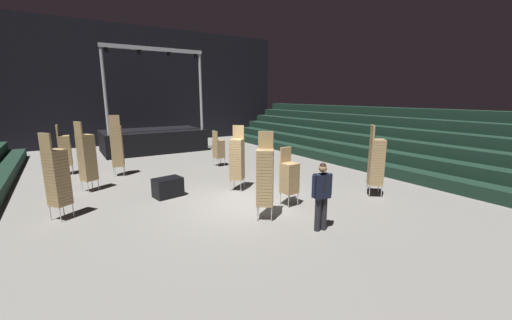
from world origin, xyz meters
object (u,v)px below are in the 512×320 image
at_px(chair_stack_front_left, 57,177).
at_px(chair_stack_front_right, 65,150).
at_px(chair_stack_rear_centre, 376,161).
at_px(chair_stack_aisle_left, 117,146).
at_px(chair_stack_mid_right, 289,177).
at_px(chair_stack_rear_left, 219,148).
at_px(stage_riser, 153,139).
at_px(chair_stack_mid_left, 265,177).
at_px(equipment_road_case, 168,187).
at_px(chair_stack_mid_centre, 87,157).
at_px(man_with_tie, 322,193).
at_px(chair_stack_rear_right, 237,158).

bearing_deg(chair_stack_front_left, chair_stack_front_right, 140.45).
distance_m(chair_stack_rear_centre, chair_stack_aisle_left, 10.15).
bearing_deg(chair_stack_mid_right, chair_stack_rear_left, -98.55).
height_order(stage_riser, chair_stack_mid_left, stage_riser).
height_order(chair_stack_front_left, chair_stack_rear_left, chair_stack_front_left).
relative_size(chair_stack_rear_left, equipment_road_case, 1.90).
bearing_deg(chair_stack_rear_left, stage_riser, -171.94).
relative_size(chair_stack_mid_centre, chair_stack_rear_left, 1.45).
xyz_separation_m(chair_stack_mid_right, chair_stack_mid_centre, (-5.07, 4.89, 0.34)).
bearing_deg(chair_stack_mid_left, chair_stack_rear_left, -67.27).
bearing_deg(chair_stack_mid_right, chair_stack_front_left, -25.93).
bearing_deg(chair_stack_rear_left, chair_stack_aisle_left, -103.92).
distance_m(chair_stack_mid_left, equipment_road_case, 3.82).
relative_size(chair_stack_front_left, chair_stack_rear_centre, 1.00).
relative_size(stage_riser, man_with_tie, 3.41).
bearing_deg(equipment_road_case, man_with_tie, -62.35).
distance_m(chair_stack_mid_right, chair_stack_rear_left, 6.13).
distance_m(chair_stack_front_right, chair_stack_mid_right, 9.91).
relative_size(man_with_tie, chair_stack_rear_centre, 0.73).
height_order(chair_stack_front_right, chair_stack_mid_left, chair_stack_mid_left).
xyz_separation_m(man_with_tie, chair_stack_rear_left, (0.99, 7.98, -0.12)).
xyz_separation_m(man_with_tie, equipment_road_case, (-2.45, 4.68, -0.66)).
bearing_deg(chair_stack_front_left, chair_stack_aisle_left, 116.56).
xyz_separation_m(stage_riser, chair_stack_mid_right, (1.02, -12.17, 0.19)).
bearing_deg(chair_stack_mid_centre, man_with_tie, 7.29).
bearing_deg(chair_stack_front_right, chair_stack_mid_centre, 15.92).
relative_size(chair_stack_front_right, chair_stack_mid_centre, 0.86).
distance_m(chair_stack_rear_left, equipment_road_case, 4.80).
bearing_deg(chair_stack_front_right, man_with_tie, 32.63).
bearing_deg(chair_stack_rear_centre, man_with_tie, -33.37).
height_order(chair_stack_mid_left, equipment_road_case, chair_stack_mid_left).
distance_m(stage_riser, chair_stack_aisle_left, 6.19).
bearing_deg(chair_stack_mid_left, chair_stack_front_left, 5.63).
xyz_separation_m(chair_stack_mid_centre, chair_stack_aisle_left, (1.24, 1.80, 0.04)).
bearing_deg(chair_stack_front_left, chair_stack_rear_right, 50.74).
distance_m(chair_stack_mid_left, chair_stack_rear_left, 6.85).
height_order(man_with_tie, chair_stack_aisle_left, chair_stack_aisle_left).
xyz_separation_m(man_with_tie, chair_stack_aisle_left, (-3.37, 8.56, 0.30)).
distance_m(stage_riser, chair_stack_mid_centre, 8.35).
distance_m(chair_stack_front_right, chair_stack_rear_left, 6.54).
relative_size(stage_riser, chair_stack_rear_right, 2.56).
distance_m(stage_riser, chair_stack_front_right, 6.21).
bearing_deg(stage_riser, chair_stack_aisle_left, -117.20).
relative_size(chair_stack_front_left, chair_stack_rear_right, 1.04).
relative_size(man_with_tie, equipment_road_case, 1.93).
height_order(man_with_tie, chair_stack_mid_centre, chair_stack_mid_centre).
bearing_deg(chair_stack_mid_centre, chair_stack_mid_left, 8.48).
bearing_deg(equipment_road_case, chair_stack_front_left, -173.20).
bearing_deg(man_with_tie, chair_stack_mid_right, -93.46).
distance_m(chair_stack_front_left, chair_stack_rear_centre, 9.51).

